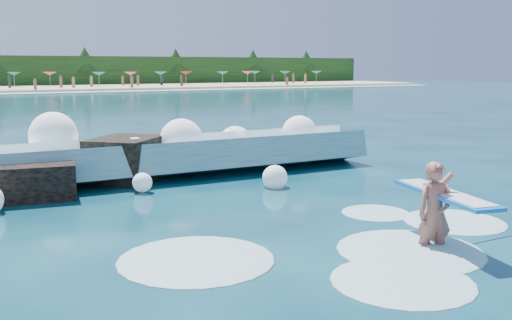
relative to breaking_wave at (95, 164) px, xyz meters
name	(u,v)px	position (x,y,z in m)	size (l,w,h in m)	color
ground	(237,242)	(1.04, -7.22, -0.54)	(200.00, 200.00, 0.00)	#07263A
breaking_wave	(95,164)	(0.00, 0.00, 0.00)	(17.81, 2.78, 1.53)	teal
rock_cluster	(16,176)	(-2.22, -0.64, -0.06)	(8.62, 3.44, 1.50)	black
surfer_with_board	(437,209)	(4.21, -9.23, 0.18)	(1.27, 3.07, 1.95)	#9C5849
wave_spray	(80,149)	(-0.43, -0.06, 0.46)	(15.21, 4.97, 2.13)	white
surf_foam	(364,249)	(2.92, -8.74, -0.54)	(9.19, 5.47, 0.14)	silver
beachgoers	(65,82)	(11.23, 67.90, 0.56)	(96.03, 13.47, 1.92)	#3F332D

